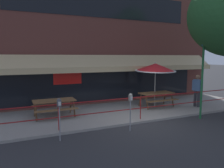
{
  "coord_description": "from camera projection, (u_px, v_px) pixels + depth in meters",
  "views": [
    {
      "loc": [
        -4.85,
        -7.47,
        2.74
      ],
      "look_at": [
        -0.74,
        1.6,
        1.5
      ],
      "focal_mm": 35.0,
      "sensor_mm": 36.0,
      "label": 1
    }
  ],
  "objects": [
    {
      "name": "restaurant_building",
      "position": [
        105.0,
        36.0,
        12.41
      ],
      "size": [
        15.0,
        1.6,
        7.95
      ],
      "color": "brown",
      "rests_on": "ground"
    },
    {
      "name": "picnic_table_centre",
      "position": [
        156.0,
        95.0,
        11.57
      ],
      "size": [
        1.8,
        1.42,
        0.76
      ],
      "color": "brown",
      "rests_on": "patio_deck"
    },
    {
      "name": "patio_deck",
      "position": [
        122.0,
        111.0,
        10.88
      ],
      "size": [
        15.0,
        4.0,
        0.1
      ],
      "primitive_type": "cube",
      "color": "gray",
      "rests_on": "ground"
    },
    {
      "name": "patio_umbrella_centre",
      "position": [
        155.0,
        68.0,
        11.52
      ],
      "size": [
        2.14,
        2.14,
        2.38
      ],
      "color": "#B7B2A8",
      "rests_on": "patio_deck"
    },
    {
      "name": "parking_meter_far",
      "position": [
        130.0,
        101.0,
        7.96
      ],
      "size": [
        0.15,
        0.16,
        1.42
      ],
      "color": "gray",
      "rests_on": "ground"
    },
    {
      "name": "street_sign_pole",
      "position": [
        203.0,
        64.0,
        9.45
      ],
      "size": [
        0.28,
        0.09,
        4.75
      ],
      "color": "#1E6033",
      "rests_on": "ground"
    },
    {
      "name": "ground_plane",
      "position": [
        144.0,
        123.0,
        9.07
      ],
      "size": [
        120.0,
        120.0,
        0.0
      ],
      "primitive_type": "plane",
      "color": "#2D2D30"
    },
    {
      "name": "patio_railing",
      "position": [
        141.0,
        103.0,
        9.25
      ],
      "size": [
        13.84,
        0.04,
        0.97
      ],
      "color": "maroon",
      "rests_on": "patio_deck"
    },
    {
      "name": "picnic_table_left",
      "position": [
        54.0,
        103.0,
        9.58
      ],
      "size": [
        1.8,
        1.42,
        0.76
      ],
      "color": "brown",
      "rests_on": "patio_deck"
    },
    {
      "name": "pedestrian_walking",
      "position": [
        197.0,
        89.0,
        11.54
      ],
      "size": [
        0.32,
        0.61,
        1.71
      ],
      "color": "#333338",
      "rests_on": "patio_deck"
    },
    {
      "name": "parking_meter_near",
      "position": [
        59.0,
        107.0,
        7.03
      ],
      "size": [
        0.15,
        0.16,
        1.42
      ],
      "color": "gray",
      "rests_on": "ground"
    }
  ]
}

